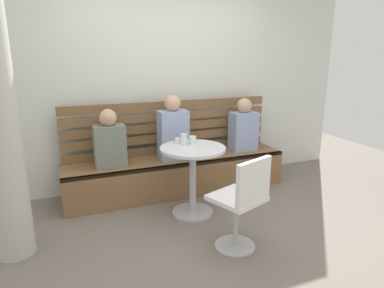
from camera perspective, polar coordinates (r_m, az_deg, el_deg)
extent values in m
plane|color=#70665B|center=(3.29, 4.91, -15.54)|extent=(8.00, 8.00, 0.00)
cube|color=silver|center=(4.36, -4.62, 12.10)|extent=(5.20, 0.10, 2.90)
cube|color=brown|center=(4.19, -2.45, -5.20)|extent=(2.70, 0.52, 0.44)
cube|color=brown|center=(3.91, -1.30, -3.58)|extent=(2.70, 0.04, 0.04)
cube|color=brown|center=(4.33, -3.56, -0.79)|extent=(2.65, 0.04, 0.10)
cube|color=brown|center=(4.29, -3.59, 1.17)|extent=(2.65, 0.04, 0.10)
cube|color=brown|center=(4.26, -3.62, 2.94)|extent=(2.65, 0.04, 0.10)
cube|color=brown|center=(4.23, -3.65, 4.75)|extent=(2.65, 0.04, 0.10)
cube|color=brown|center=(4.21, -3.68, 6.57)|extent=(2.65, 0.04, 0.10)
cylinder|color=#ADADB2|center=(3.72, 0.12, -11.39)|extent=(0.44, 0.44, 0.02)
cylinder|color=#ADADB2|center=(3.58, 0.12, -6.30)|extent=(0.07, 0.07, 0.69)
cylinder|color=silver|center=(3.47, 0.12, -0.77)|extent=(0.68, 0.68, 0.03)
cylinder|color=#ADADB2|center=(3.17, 7.26, -16.65)|extent=(0.36, 0.36, 0.02)
cylinder|color=#ADADB2|center=(3.07, 7.40, -13.19)|extent=(0.05, 0.05, 0.45)
cube|color=silver|center=(2.96, 7.56, -9.00)|extent=(0.51, 0.51, 0.04)
cube|color=silver|center=(2.79, 10.38, -6.23)|extent=(0.39, 0.18, 0.36)
cube|color=#8C9EC6|center=(4.01, -3.21, 1.52)|extent=(0.34, 0.22, 0.58)
sphere|color=tan|center=(3.94, -3.29, 6.87)|extent=(0.19, 0.19, 0.19)
cube|color=#8C9EC6|center=(4.46, 8.66, 2.18)|extent=(0.34, 0.22, 0.50)
sphere|color=tan|center=(4.40, 8.83, 6.44)|extent=(0.19, 0.19, 0.19)
cube|color=slate|center=(3.87, -13.70, -0.32)|extent=(0.34, 0.22, 0.47)
sphere|color=tan|center=(3.80, -13.99, 4.33)|extent=(0.19, 0.19, 0.19)
cylinder|color=silver|center=(3.53, -1.39, 0.78)|extent=(0.07, 0.07, 0.12)
cylinder|color=silver|center=(3.62, -2.47, 0.59)|extent=(0.06, 0.06, 0.05)
cylinder|color=silver|center=(3.59, 0.03, 0.71)|extent=(0.08, 0.08, 0.08)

